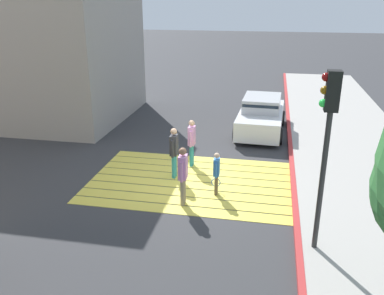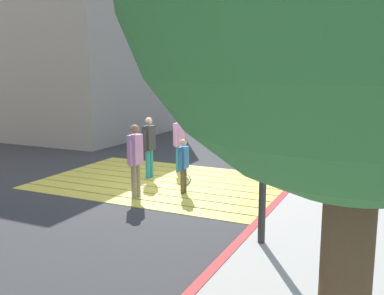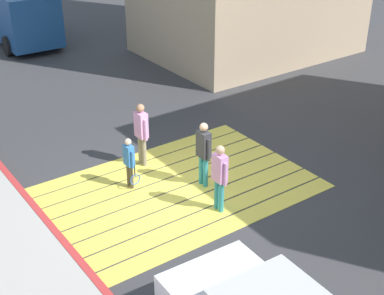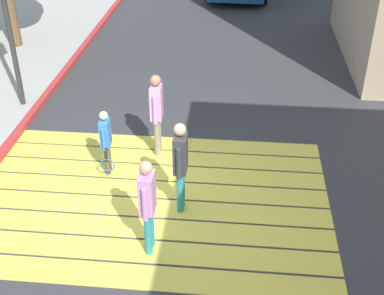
{
  "view_description": "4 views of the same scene",
  "coord_description": "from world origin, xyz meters",
  "px_view_note": "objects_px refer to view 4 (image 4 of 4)",
  "views": [
    {
      "loc": [
        -2.38,
        11.82,
        5.64
      ],
      "look_at": [
        -0.11,
        0.29,
        1.28
      ],
      "focal_mm": 38.43,
      "sensor_mm": 36.0,
      "label": 1
    },
    {
      "loc": [
        -5.53,
        10.05,
        2.98
      ],
      "look_at": [
        -0.78,
        -0.08,
        0.99
      ],
      "focal_mm": 41.43,
      "sensor_mm": 36.0,
      "label": 2
    },
    {
      "loc": [
        -6.54,
        -9.71,
        7.26
      ],
      "look_at": [
        0.62,
        0.32,
        0.81
      ],
      "focal_mm": 52.24,
      "sensor_mm": 36.0,
      "label": 3
    },
    {
      "loc": [
        1.49,
        -7.37,
        5.71
      ],
      "look_at": [
        0.77,
        -0.1,
        1.19
      ],
      "focal_mm": 48.45,
      "sensor_mm": 36.0,
      "label": 4
    }
  ],
  "objects_px": {
    "pedestrian_adult_trailing": "(180,161)",
    "pedestrian_child_with_racket": "(106,139)",
    "pedestrian_adult_side": "(157,109)",
    "pedestrian_adult_lead": "(148,201)"
  },
  "relations": [
    {
      "from": "pedestrian_adult_side",
      "to": "pedestrian_child_with_racket",
      "type": "distance_m",
      "value": 1.2
    },
    {
      "from": "pedestrian_adult_trailing",
      "to": "pedestrian_adult_side",
      "type": "xyz_separation_m",
      "value": [
        -0.68,
        1.77,
        0.02
      ]
    },
    {
      "from": "pedestrian_adult_trailing",
      "to": "pedestrian_adult_lead",
      "type": "bearing_deg",
      "value": -108.5
    },
    {
      "from": "pedestrian_adult_lead",
      "to": "pedestrian_adult_trailing",
      "type": "relative_size",
      "value": 0.98
    },
    {
      "from": "pedestrian_adult_trailing",
      "to": "pedestrian_adult_side",
      "type": "relative_size",
      "value": 0.98
    },
    {
      "from": "pedestrian_adult_lead",
      "to": "pedestrian_adult_side",
      "type": "relative_size",
      "value": 0.96
    },
    {
      "from": "pedestrian_child_with_racket",
      "to": "pedestrian_adult_lead",
      "type": "bearing_deg",
      "value": -60.57
    },
    {
      "from": "pedestrian_adult_trailing",
      "to": "pedestrian_child_with_racket",
      "type": "relative_size",
      "value": 1.27
    },
    {
      "from": "pedestrian_adult_lead",
      "to": "pedestrian_adult_trailing",
      "type": "bearing_deg",
      "value": 71.5
    },
    {
      "from": "pedestrian_adult_side",
      "to": "pedestrian_child_with_racket",
      "type": "relative_size",
      "value": 1.3
    }
  ]
}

